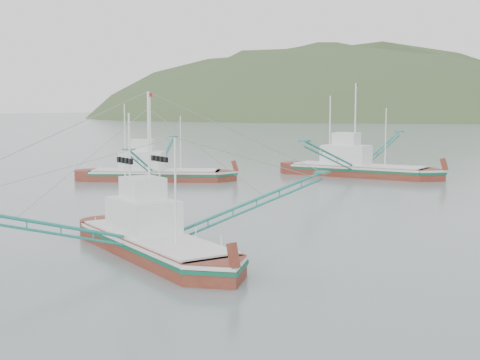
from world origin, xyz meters
The scene contains 5 objects.
ground centered at (0.00, 0.00, 0.00)m, with size 1200.00×1200.00×0.00m, color slate.
main_boat centered at (0.50, -2.91, 1.91)m, with size 13.13×22.19×9.38m.
bg_boat_left centered at (-23.66, 24.03, 2.13)m, with size 16.92×22.87×10.10m.
bg_boat_far centered at (-7.76, 40.41, 1.55)m, with size 15.62×27.94×11.31m.
headland_left centered at (-180.00, 360.00, 0.00)m, with size 448.00×308.00×210.00m, color #364B26.
Camera 1 is at (24.34, -29.08, 7.94)m, focal length 50.00 mm.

